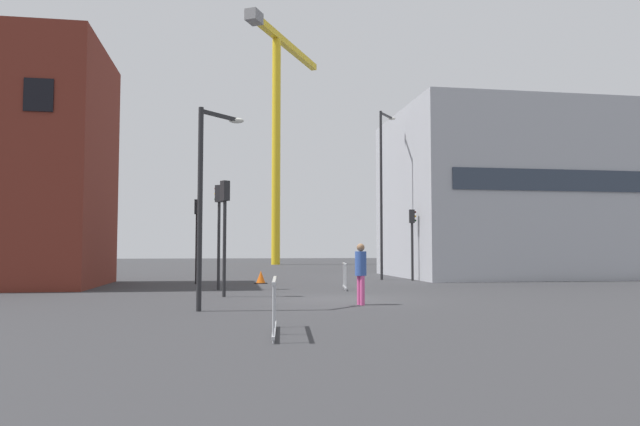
{
  "coord_description": "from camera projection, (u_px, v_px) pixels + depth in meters",
  "views": [
    {
      "loc": [
        -3.79,
        -18.95,
        1.68
      ],
      "look_at": [
        0.0,
        4.81,
        3.13
      ],
      "focal_mm": 32.81,
      "sensor_mm": 36.0,
      "label": 1
    }
  ],
  "objects": [
    {
      "name": "streetlamp_tall",
      "position": [
        382.0,
        182.0,
        31.6
      ],
      "size": [
        1.26,
        1.39,
        9.12
      ],
      "color": "#232326",
      "rests_on": "ground"
    },
    {
      "name": "construction_crane",
      "position": [
        278.0,
        110.0,
        61.55
      ],
      "size": [
        9.35,
        16.06,
        24.63
      ],
      "color": "yellow",
      "rests_on": "ground"
    },
    {
      "name": "safety_barrier_right_run",
      "position": [
        274.0,
        305.0,
        11.39
      ],
      "size": [
        0.28,
        2.32,
        1.08
      ],
      "color": "#B2B5BA",
      "rests_on": "ground"
    },
    {
      "name": "brick_building",
      "position": [
        1.0,
        165.0,
        25.71
      ],
      "size": [
        8.68,
        7.37,
        10.68
      ],
      "color": "maroon",
      "rests_on": "ground"
    },
    {
      "name": "streetlamp_short",
      "position": [
        207.0,
        187.0,
        15.94
      ],
      "size": [
        1.26,
        1.16,
        5.51
      ],
      "color": "#232326",
      "rests_on": "ground"
    },
    {
      "name": "office_block",
      "position": [
        509.0,
        195.0,
        35.07
      ],
      "size": [
        13.67,
        10.81,
        9.71
      ],
      "color": "#A8AAB2",
      "rests_on": "ground"
    },
    {
      "name": "safety_barrier_rear",
      "position": [
        345.0,
        276.0,
        23.75
      ],
      "size": [
        0.33,
        1.91,
        1.08
      ],
      "color": "#B2B5BA",
      "rests_on": "ground"
    },
    {
      "name": "traffic_cone_by_barrier",
      "position": [
        261.0,
        278.0,
        27.87
      ],
      "size": [
        0.6,
        0.6,
        0.61
      ],
      "color": "black",
      "rests_on": "ground"
    },
    {
      "name": "traffic_light_island",
      "position": [
        219.0,
        220.0,
        23.83
      ],
      "size": [
        0.39,
        0.35,
        4.26
      ],
      "color": "#232326",
      "rests_on": "ground"
    },
    {
      "name": "traffic_light_far",
      "position": [
        225.0,
        219.0,
        20.31
      ],
      "size": [
        0.35,
        0.39,
        4.03
      ],
      "color": "#232326",
      "rests_on": "ground"
    },
    {
      "name": "traffic_light_corner",
      "position": [
        412.0,
        233.0,
        30.49
      ],
      "size": [
        0.39,
        0.29,
        3.7
      ],
      "color": "#232326",
      "rests_on": "ground"
    },
    {
      "name": "traffic_light_crosswalk",
      "position": [
        197.0,
        227.0,
        27.75
      ],
      "size": [
        0.24,
        0.37,
        4.0
      ],
      "color": "black",
      "rests_on": "ground"
    },
    {
      "name": "ground",
      "position": [
        343.0,
        299.0,
        19.18
      ],
      "size": [
        160.0,
        160.0,
        0.0
      ],
      "primitive_type": "plane",
      "color": "#333335"
    },
    {
      "name": "pedestrian_walking",
      "position": [
        361.0,
        269.0,
        17.37
      ],
      "size": [
        0.34,
        0.34,
        1.82
      ],
      "color": "#D14C8C",
      "rests_on": "ground"
    }
  ]
}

